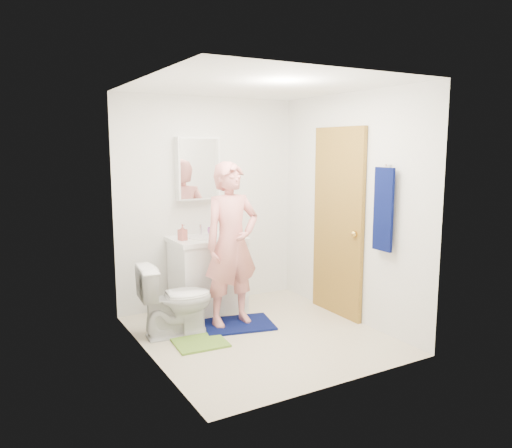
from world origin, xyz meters
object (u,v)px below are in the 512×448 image
Objects in this scene: towel at (383,209)px; toothbrush_cup at (212,231)px; toilet at (176,299)px; soap_dispenser at (182,232)px; man at (232,244)px; vanity_cabinet at (208,277)px; medicine_cabinet at (198,168)px.

towel is 1.95m from toothbrush_cup.
toilet is (-1.74, 0.99, -0.89)m from towel.
soap_dispenser is at bearing -160.29° from toothbrush_cup.
soap_dispenser is at bearing 122.50° from man.
toothbrush_cup is 0.07× the size of man.
vanity_cabinet reaches higher than toilet.
toothbrush_cup is 0.64m from man.
toilet is at bearing -138.45° from vanity_cabinet.
vanity_cabinet is 1.14× the size of medicine_cabinet.
toothbrush_cup is (0.68, 0.61, 0.53)m from toilet.
soap_dispenser reaches higher than toothbrush_cup.
towel is 2.19m from toilet.
toothbrush_cup is at bearing -42.29° from toilet.
man is (0.60, -0.02, 0.50)m from toilet.
medicine_cabinet reaches higher than vanity_cabinet.
toilet is (-0.56, -0.50, -0.04)m from vanity_cabinet.
vanity_cabinet is 1.11× the size of toilet.
medicine_cabinet is at bearing 124.61° from towel.
vanity_cabinet is at bearing 91.85° from man.
medicine_cabinet is (0.00, 0.22, 1.20)m from vanity_cabinet.
vanity_cabinet is at bearing -90.00° from medicine_cabinet.
medicine_cabinet reaches higher than towel.
medicine_cabinet is 1.54m from toilet.
towel is 2.09m from soap_dispenser.
towel is at bearing -113.82° from toilet.
towel is 7.30× the size of toothbrush_cup.
man is (0.04, -0.52, 0.46)m from vanity_cabinet.
man is at bearing -85.30° from vanity_cabinet.
medicine_cabinet reaches higher than man.
towel reaches higher than toothbrush_cup.
medicine_cabinet reaches higher than soap_dispenser.
soap_dispenser is at bearing 135.62° from towel.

